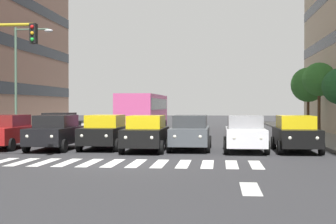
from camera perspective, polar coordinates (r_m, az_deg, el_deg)
The scene contains 15 objects.
ground_plane at distance 19.57m, azimuth -4.86°, elevation -5.74°, with size 180.00×180.00×0.00m, color #2D2D30.
crosswalk_markings at distance 19.57m, azimuth -4.86°, elevation -5.73°, with size 10.35×2.80×0.01m.
lane_arrow_0 at distance 13.81m, azimuth 9.21°, elevation -8.47°, with size 0.50×2.20×0.01m, color silver.
car_0 at distance 24.87m, azimuth 14.12°, elevation -2.32°, with size 2.02×4.44×1.72m.
car_1 at distance 24.51m, azimuth 8.62°, elevation -2.35°, with size 2.02×4.44×1.72m.
car_2 at distance 25.14m, azimuth 2.51°, elevation -2.27°, with size 2.02×4.44×1.72m.
car_3 at distance 24.44m, azimuth -2.48°, elevation -2.35°, with size 2.02×4.44×1.72m.
car_4 at distance 25.88m, azimuth -7.09°, elevation -2.19°, with size 2.02×4.44×1.72m.
car_5 at distance 25.86m, azimuth -12.52°, elevation -2.20°, with size 2.02×4.44×1.72m.
car_6 at distance 27.22m, azimuth -17.67°, elevation -2.07°, with size 2.02×4.44×1.72m.
car_row2_0 at distance 33.92m, azimuth -12.12°, elevation -1.50°, with size 2.02×4.44×1.72m.
bus_behind_traffic at distance 38.72m, azimuth -2.75°, elevation 0.24°, with size 2.78×10.50×3.00m.
street_lamp_right at distance 34.02m, azimuth -16.06°, elevation 4.48°, with size 2.54×0.28×7.06m.
street_tree_2 at distance 35.08m, azimuth 16.56°, elevation 3.49°, with size 2.22×2.22×4.88m.
street_tree_3 at distance 40.51m, azimuth 15.42°, elevation 2.95°, with size 2.66×2.66×4.97m.
Camera 1 is at (-3.61, 19.11, 2.22)m, focal length 54.45 mm.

